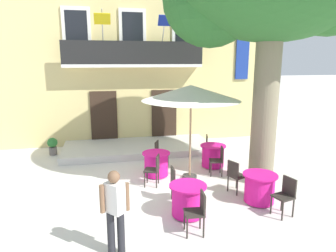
% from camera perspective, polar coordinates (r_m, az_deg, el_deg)
% --- Properties ---
extents(ground_plane, '(120.00, 120.00, 0.00)m').
position_cam_1_polar(ground_plane, '(8.64, -3.84, -11.87)').
color(ground_plane, silver).
extents(building_facade, '(13.00, 5.09, 7.50)m').
position_cam_1_polar(building_facade, '(14.85, -7.40, 13.01)').
color(building_facade, '#DBC67F').
rests_on(building_facade, ground).
extents(entrance_step_platform, '(5.84, 2.48, 0.25)m').
position_cam_1_polar(entrance_step_platform, '(12.12, -5.65, -4.10)').
color(entrance_step_platform, silver).
rests_on(entrance_step_platform, ground).
extents(cafe_table_near_tree, '(0.86, 0.86, 0.76)m').
position_cam_1_polar(cafe_table_near_tree, '(9.41, -2.26, -7.21)').
color(cafe_table_near_tree, '#DB1984').
rests_on(cafe_table_near_tree, ground).
extents(cafe_chair_near_tree_0, '(0.53, 0.53, 0.91)m').
position_cam_1_polar(cafe_chair_near_tree_0, '(10.08, -1.60, -5.06)').
color(cafe_chair_near_tree_0, '#2D2823').
rests_on(cafe_chair_near_tree_0, ground).
extents(cafe_chair_near_tree_1, '(0.51, 0.51, 0.91)m').
position_cam_1_polar(cafe_chair_near_tree_1, '(8.66, -2.65, -8.01)').
color(cafe_chair_near_tree_1, '#2D2823').
rests_on(cafe_chair_near_tree_1, ground).
extents(cafe_table_middle, '(0.86, 0.86, 0.76)m').
position_cam_1_polar(cafe_table_middle, '(7.14, 3.78, -13.83)').
color(cafe_table_middle, '#DB1984').
rests_on(cafe_table_middle, ground).
extents(cafe_chair_middle_0, '(0.44, 0.44, 0.91)m').
position_cam_1_polar(cafe_chair_middle_0, '(6.43, 5.68, -15.59)').
color(cafe_chair_middle_0, '#2D2823').
rests_on(cafe_chair_middle_0, ground).
extents(cafe_chair_middle_1, '(0.40, 0.40, 0.91)m').
position_cam_1_polar(cafe_chair_middle_1, '(7.72, 1.71, -10.59)').
color(cafe_chair_middle_1, '#2D2823').
rests_on(cafe_chair_middle_1, ground).
extents(cafe_table_front, '(0.86, 0.86, 0.76)m').
position_cam_1_polar(cafe_table_front, '(8.07, 16.99, -11.19)').
color(cafe_table_front, '#DB1984').
rests_on(cafe_table_front, ground).
extents(cafe_chair_front_0, '(0.52, 0.52, 0.91)m').
position_cam_1_polar(cafe_chair_front_0, '(8.41, 12.70, -8.95)').
color(cafe_chair_front_0, '#2D2823').
rests_on(cafe_chair_front_0, ground).
extents(cafe_chair_front_1, '(0.49, 0.49, 0.91)m').
position_cam_1_polar(cafe_chair_front_1, '(7.59, 21.45, -11.90)').
color(cafe_chair_front_1, '#2D2823').
rests_on(cafe_chair_front_1, ground).
extents(cafe_table_far_side, '(0.86, 0.86, 0.76)m').
position_cam_1_polar(cafe_table_far_side, '(10.30, 8.53, -5.61)').
color(cafe_table_far_side, '#DB1984').
rests_on(cafe_table_far_side, ground).
extents(cafe_chair_far_side_0, '(0.48, 0.48, 0.91)m').
position_cam_1_polar(cafe_chair_far_side_0, '(9.56, 9.58, -6.19)').
color(cafe_chair_far_side_0, '#2D2823').
rests_on(cafe_chair_far_side_0, ground).
extents(cafe_chair_far_side_1, '(0.50, 0.50, 0.91)m').
position_cam_1_polar(cafe_chair_far_side_1, '(10.97, 7.90, -3.72)').
color(cafe_chair_far_side_1, '#2D2823').
rests_on(cafe_chair_far_side_1, ground).
extents(cafe_umbrella, '(2.90, 2.90, 2.85)m').
position_cam_1_polar(cafe_umbrella, '(8.79, 4.39, 6.24)').
color(cafe_umbrella, '#997A56').
rests_on(cafe_umbrella, ground).
extents(ground_planter_left, '(0.38, 0.38, 0.66)m').
position_cam_1_polar(ground_planter_left, '(12.30, -21.10, -3.45)').
color(ground_planter_left, slate).
rests_on(ground_planter_left, ground).
extents(pedestrian_near_entrance, '(0.53, 0.40, 1.64)m').
position_cam_1_polar(pedestrian_near_entrance, '(5.68, -10.04, -15.16)').
color(pedestrian_near_entrance, '#232328').
rests_on(pedestrian_near_entrance, ground).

